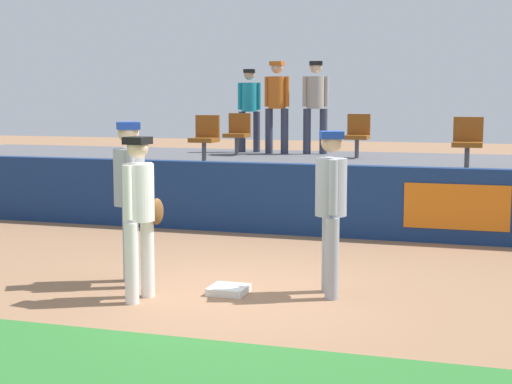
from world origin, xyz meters
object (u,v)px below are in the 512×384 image
at_px(seat_back_left, 238,132).
at_px(spectator_capped, 315,101).
at_px(player_fielder_home, 140,207).
at_px(player_runner_visitor, 130,191).
at_px(seat_back_center, 358,133).
at_px(player_coach_visitor, 331,201).
at_px(spectator_casual, 277,101).
at_px(seat_front_left, 205,136).
at_px(first_base, 229,290).
at_px(spectator_hooded, 249,104).
at_px(seat_front_right, 468,140).

bearing_deg(seat_back_left, spectator_capped, 27.91).
xyz_separation_m(player_fielder_home, player_runner_visitor, (-0.42, 0.60, 0.08)).
relative_size(seat_back_center, spectator_capped, 0.44).
distance_m(player_coach_visitor, spectator_casual, 7.93).
bearing_deg(seat_front_left, first_base, -66.44).
xyz_separation_m(first_base, player_fielder_home, (-0.79, -0.53, 0.95)).
relative_size(player_fielder_home, player_coach_visitor, 0.97).
bearing_deg(player_runner_visitor, spectator_casual, 152.23).
height_order(player_runner_visitor, seat_back_center, player_runner_visitor).
xyz_separation_m(seat_back_center, spectator_hooded, (-2.49, 0.91, 0.54)).
xyz_separation_m(player_coach_visitor, seat_front_left, (-3.36, 4.99, 0.42)).
bearing_deg(seat_front_left, seat_front_right, 0.00).
bearing_deg(seat_front_right, player_coach_visitor, -103.51).
relative_size(seat_back_left, spectator_capped, 0.44).
xyz_separation_m(player_coach_visitor, seat_back_left, (-3.35, 6.79, 0.42)).
bearing_deg(spectator_capped, first_base, 79.82).
height_order(first_base, seat_front_left, seat_front_left).
bearing_deg(first_base, spectator_casual, 102.08).
bearing_deg(spectator_casual, seat_front_right, 150.59).
bearing_deg(player_runner_visitor, player_coach_visitor, 63.58).
distance_m(first_base, spectator_capped, 8.10).
bearing_deg(seat_front_left, spectator_capped, 60.79).
distance_m(seat_back_center, spectator_capped, 1.41).
distance_m(seat_back_center, seat_front_left, 3.03).
distance_m(player_fielder_home, seat_back_center, 7.64).
bearing_deg(player_fielder_home, seat_back_left, -162.16).
bearing_deg(seat_front_left, player_fielder_home, -75.48).
bearing_deg(player_coach_visitor, spectator_capped, 175.83).
distance_m(player_runner_visitor, seat_back_left, 7.06).
bearing_deg(player_fielder_home, spectator_casual, -167.40).
bearing_deg(spectator_casual, seat_back_center, 163.76).
height_order(player_fielder_home, spectator_capped, spectator_capped).
bearing_deg(seat_back_left, player_runner_visitor, -81.25).
bearing_deg(player_fielder_home, spectator_capped, -172.83).
relative_size(player_fielder_home, seat_front_left, 2.05).
xyz_separation_m(seat_front_left, seat_back_left, (0.01, 1.80, 0.00)).
bearing_deg(spectator_casual, spectator_capped, -166.16).
height_order(seat_front_left, spectator_hooded, spectator_hooded).
height_order(first_base, seat_back_center, seat_back_center).
height_order(seat_front_right, seat_back_left, same).
xyz_separation_m(player_runner_visitor, seat_front_left, (-1.08, 5.17, 0.37)).
height_order(player_runner_visitor, seat_front_right, player_runner_visitor).
relative_size(seat_back_center, seat_front_left, 1.00).
distance_m(player_fielder_home, spectator_hooded, 8.68).
bearing_deg(seat_back_center, seat_back_left, 179.99).
bearing_deg(player_fielder_home, seat_front_left, -158.77).
height_order(player_fielder_home, spectator_hooded, spectator_hooded).
distance_m(player_coach_visitor, spectator_capped, 7.85).
bearing_deg(spectator_capped, spectator_hooded, -22.60).
distance_m(player_runner_visitor, spectator_casual, 7.64).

